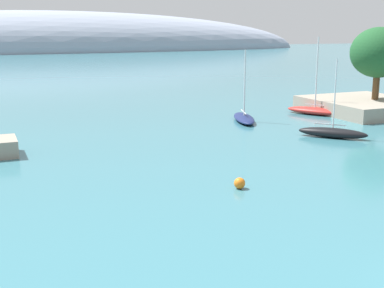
{
  "coord_description": "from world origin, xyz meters",
  "views": [
    {
      "loc": [
        -19.0,
        -13.9,
        11.4
      ],
      "look_at": [
        -3.12,
        22.36,
        2.47
      ],
      "focal_mm": 48.25,
      "sensor_mm": 36.0,
      "label": 1
    }
  ],
  "objects_px": {
    "sailboat_navy_near_shore": "(244,118)",
    "sailboat_black_mid_mooring": "(333,132)",
    "tree_clump_shore": "(379,53)",
    "mooring_buoy_orange": "(240,183)",
    "sailboat_red_outer_mooring": "(315,110)"
  },
  "relations": [
    {
      "from": "sailboat_navy_near_shore",
      "to": "sailboat_black_mid_mooring",
      "type": "height_order",
      "value": "sailboat_navy_near_shore"
    },
    {
      "from": "mooring_buoy_orange",
      "to": "sailboat_red_outer_mooring",
      "type": "bearing_deg",
      "value": 44.6
    },
    {
      "from": "tree_clump_shore",
      "to": "sailboat_navy_near_shore",
      "type": "bearing_deg",
      "value": 176.11
    },
    {
      "from": "sailboat_navy_near_shore",
      "to": "sailboat_black_mid_mooring",
      "type": "xyz_separation_m",
      "value": [
        3.78,
        -12.4,
        0.1
      ]
    },
    {
      "from": "mooring_buoy_orange",
      "to": "sailboat_navy_near_shore",
      "type": "bearing_deg",
      "value": 60.06
    },
    {
      "from": "tree_clump_shore",
      "to": "mooring_buoy_orange",
      "type": "distance_m",
      "value": 41.27
    },
    {
      "from": "sailboat_navy_near_shore",
      "to": "mooring_buoy_orange",
      "type": "distance_m",
      "value": 27.8
    },
    {
      "from": "tree_clump_shore",
      "to": "sailboat_navy_near_shore",
      "type": "distance_m",
      "value": 21.16
    },
    {
      "from": "tree_clump_shore",
      "to": "mooring_buoy_orange",
      "type": "height_order",
      "value": "tree_clump_shore"
    },
    {
      "from": "tree_clump_shore",
      "to": "sailboat_black_mid_mooring",
      "type": "distance_m",
      "value": 20.79
    },
    {
      "from": "tree_clump_shore",
      "to": "sailboat_red_outer_mooring",
      "type": "distance_m",
      "value": 11.47
    },
    {
      "from": "sailboat_navy_near_shore",
      "to": "sailboat_red_outer_mooring",
      "type": "height_order",
      "value": "sailboat_red_outer_mooring"
    },
    {
      "from": "sailboat_black_mid_mooring",
      "to": "sailboat_red_outer_mooring",
      "type": "bearing_deg",
      "value": 108.82
    },
    {
      "from": "sailboat_navy_near_shore",
      "to": "tree_clump_shore",
      "type": "bearing_deg",
      "value": 106.02
    },
    {
      "from": "sailboat_navy_near_shore",
      "to": "sailboat_red_outer_mooring",
      "type": "bearing_deg",
      "value": 113.6
    }
  ]
}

